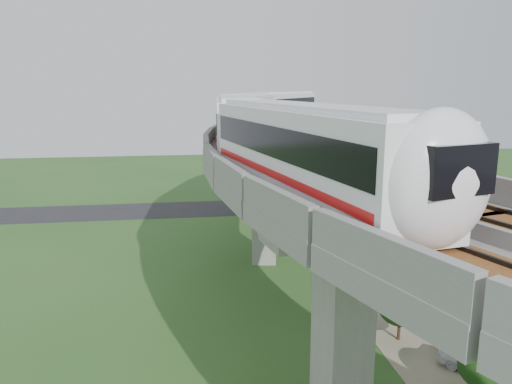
# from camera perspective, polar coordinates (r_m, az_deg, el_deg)

# --- Properties ---
(ground) EXTENTS (160.00, 160.00, 0.00)m
(ground) POSITION_cam_1_polar(r_m,az_deg,el_deg) (33.65, 2.35, -13.92)
(ground) COLOR #2C5321
(ground) RESTS_ON ground
(dirt_lot) EXTENTS (18.00, 26.00, 0.04)m
(dirt_lot) POSITION_cam_1_polar(r_m,az_deg,el_deg) (37.09, 25.32, -12.55)
(dirt_lot) COLOR gray
(dirt_lot) RESTS_ON ground
(asphalt_road) EXTENTS (60.00, 8.00, 0.03)m
(asphalt_road) POSITION_cam_1_polar(r_m,az_deg,el_deg) (61.76, -2.89, -1.79)
(asphalt_road) COLOR #232326
(asphalt_road) RESTS_ON ground
(viaduct) EXTENTS (19.58, 73.98, 11.40)m
(viaduct) POSITION_cam_1_polar(r_m,az_deg,el_deg) (31.75, 9.32, 1.58)
(viaduct) COLOR #99968E
(viaduct) RESTS_ON ground
(metro_train) EXTENTS (16.81, 60.28, 3.64)m
(metro_train) POSITION_cam_1_polar(r_m,az_deg,el_deg) (41.21, 1.49, 8.65)
(metro_train) COLOR white
(metro_train) RESTS_ON ground
(fence) EXTENTS (3.87, 38.73, 1.50)m
(fence) POSITION_cam_1_polar(r_m,az_deg,el_deg) (36.32, 17.96, -11.21)
(fence) COLOR #2D382D
(fence) RESTS_ON ground
(tree_0) EXTENTS (1.87, 1.87, 2.96)m
(tree_0) POSITION_cam_1_polar(r_m,az_deg,el_deg) (57.11, 8.85, -0.86)
(tree_0) COLOR #382314
(tree_0) RESTS_ON ground
(tree_1) EXTENTS (2.61, 2.61, 3.04)m
(tree_1) POSITION_cam_1_polar(r_m,az_deg,el_deg) (49.01, 8.91, -3.28)
(tree_1) COLOR #382314
(tree_1) RESTS_ON ground
(tree_2) EXTENTS (2.59, 2.59, 3.06)m
(tree_2) POSITION_cam_1_polar(r_m,az_deg,el_deg) (42.31, 10.88, -5.78)
(tree_2) COLOR #382314
(tree_2) RESTS_ON ground
(tree_3) EXTENTS (2.43, 2.43, 2.79)m
(tree_3) POSITION_cam_1_polar(r_m,az_deg,el_deg) (36.53, 12.51, -9.07)
(tree_3) COLOR #382314
(tree_3) RESTS_ON ground
(tree_4) EXTENTS (2.60, 2.60, 3.22)m
(tree_4) POSITION_cam_1_polar(r_m,az_deg,el_deg) (30.98, 16.17, -12.50)
(tree_4) COLOR #382314
(tree_4) RESTS_ON ground
(tree_5) EXTENTS (2.48, 2.48, 2.94)m
(tree_5) POSITION_cam_1_polar(r_m,az_deg,el_deg) (26.87, 24.73, -17.69)
(tree_5) COLOR #382314
(tree_5) RESTS_ON ground
(car_white) EXTENTS (3.64, 3.85, 1.29)m
(car_white) POSITION_cam_1_polar(r_m,az_deg,el_deg) (29.73, 23.93, -17.24)
(car_white) COLOR white
(car_white) RESTS_ON dirt_lot
(car_red) EXTENTS (4.22, 2.71, 1.31)m
(car_red) POSITION_cam_1_polar(r_m,az_deg,el_deg) (37.72, 24.71, -10.96)
(car_red) COLOR #932A0D
(car_red) RESTS_ON dirt_lot
(car_dark) EXTENTS (4.29, 2.01, 1.21)m
(car_dark) POSITION_cam_1_polar(r_m,az_deg,el_deg) (39.45, 18.63, -9.54)
(car_dark) COLOR black
(car_dark) RESTS_ON dirt_lot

